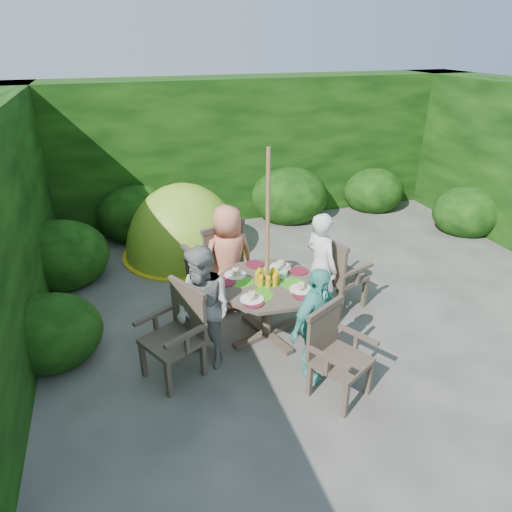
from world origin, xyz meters
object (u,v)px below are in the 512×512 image
object	(u,v)px
child_left	(204,309)
child_back	(228,258)
parasol_pole	(267,251)
garden_chair_back	(217,259)
dome_tent	(186,253)
garden_chair_right	(338,273)
child_front	(315,324)
garden_chair_front	(335,352)
patio_table	(267,291)
garden_chair_left	(178,332)
child_right	(321,266)

from	to	relation	value
child_left	child_back	distance (m)	1.13
parasol_pole	garden_chair_back	distance (m)	1.21
garden_chair_back	child_left	size ratio (longest dim) A/B	0.79
child_back	dome_tent	world-z (taller)	child_back
garden_chair_right	child_left	distance (m)	1.90
child_left	child_front	xyz separation A→B (m)	(1.01, -0.52, -0.06)
garden_chair_front	child_front	world-z (taller)	child_front
dome_tent	child_front	bearing A→B (deg)	-87.45
parasol_pole	garden_chair_right	distance (m)	1.25
patio_table	garden_chair_front	size ratio (longest dim) A/B	1.74
garden_chair_front	parasol_pole	bearing A→B (deg)	77.96
patio_table	child_back	world-z (taller)	child_back
parasol_pole	dome_tent	world-z (taller)	parasol_pole
parasol_pole	garden_chair_left	xyz separation A→B (m)	(-1.05, -0.32, -0.60)
child_front	child_left	bearing A→B (deg)	122.89
dome_tent	garden_chair_right	bearing A→B (deg)	-64.92
patio_table	garden_chair_left	bearing A→B (deg)	-163.04
child_back	child_front	size ratio (longest dim) A/B	1.12
garden_chair_left	child_left	world-z (taller)	child_left
child_front	dome_tent	distance (m)	3.42
parasol_pole	child_back	distance (m)	0.90
parasol_pole	garden_chair_back	xyz separation A→B (m)	(-0.33, 1.04, -0.54)
garden_chair_right	dome_tent	size ratio (longest dim) A/B	0.41
patio_table	parasol_pole	world-z (taller)	parasol_pole
garden_chair_back	child_back	world-z (taller)	child_back
garden_chair_front	child_right	distance (m)	1.39
garden_chair_right	garden_chair_left	size ratio (longest dim) A/B	1.00
garden_chair_left	child_left	size ratio (longest dim) A/B	0.70
parasol_pole	garden_chair_back	bearing A→B (deg)	107.54
garden_chair_right	child_right	xyz separation A→B (m)	(-0.28, -0.09, 0.18)
patio_table	garden_chair_back	xyz separation A→B (m)	(-0.33, 1.03, -0.04)
child_left	dome_tent	world-z (taller)	child_left
garden_chair_back	dome_tent	bearing A→B (deg)	-102.54
garden_chair_left	dome_tent	bearing A→B (deg)	140.92
parasol_pole	garden_chair_front	distance (m)	1.27
garden_chair_right	child_front	bearing A→B (deg)	124.42
patio_table	garden_chair_front	distance (m)	1.11
child_left	dome_tent	xyz separation A→B (m)	(0.25, 2.76, -0.67)
patio_table	child_right	size ratio (longest dim) A/B	1.14
garden_chair_left	child_front	size ratio (longest dim) A/B	0.77
garden_chair_right	garden_chair_front	xyz separation A→B (m)	(-0.72, -1.39, -0.03)
child_front	garden_chair_back	bearing A→B (deg)	77.79
garden_chair_left	patio_table	bearing A→B (deg)	78.59
patio_table	parasol_pole	distance (m)	0.50
garden_chair_right	garden_chair_front	distance (m)	1.57
child_back	dome_tent	xyz separation A→B (m)	(-0.27, 1.75, -0.68)
parasol_pole	child_left	distance (m)	0.91
parasol_pole	dome_tent	distance (m)	2.79
child_right	garden_chair_front	bearing A→B (deg)	144.97
parasol_pole	child_right	xyz separation A→B (m)	(0.76, 0.24, -0.43)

